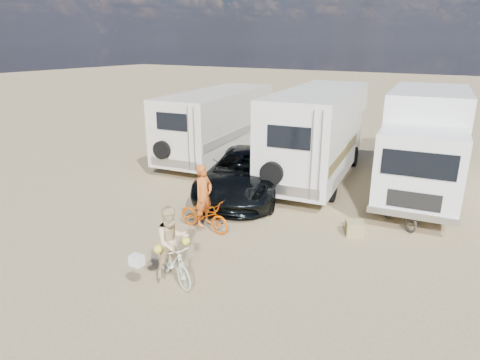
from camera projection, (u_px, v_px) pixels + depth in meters
The scene contains 12 objects.
ground at pixel (232, 242), 11.61m from camera, with size 140.00×140.00×0.00m, color tan.
rv_main at pixel (318, 135), 16.50m from camera, with size 2.54×7.88×3.55m, color white, non-canonical shape.
rv_left at pixel (217, 125), 19.51m from camera, with size 2.52×7.58×3.14m, color white, non-canonical shape.
box_truck at pixel (423, 145), 14.68m from camera, with size 2.61×7.45×3.67m, color white, non-canonical shape.
dark_suv at pixel (246, 173), 15.02m from camera, with size 2.66×5.77×1.60m, color black.
bike_man at pixel (204, 215), 12.23m from camera, with size 0.61×1.74×0.91m, color #C84800.
bike_woman at pixel (173, 261), 9.57m from camera, with size 0.47×1.67×1.01m, color beige.
rider_man at pixel (204, 201), 12.08m from camera, with size 0.66×0.43×1.81m, color #C5571C.
rider_woman at pixel (172, 248), 9.47m from camera, with size 0.81×0.63×1.67m, color #D5B986.
bike_parked at pixel (399, 212), 12.55m from camera, with size 0.57×1.63×0.86m, color #2A2C29.
cooler at pixel (240, 194), 14.63m from camera, with size 0.51×0.37×0.41m, color #255C7B.
crate at pixel (355, 228), 12.01m from camera, with size 0.50×0.50×0.40m, color #918251.
Camera 1 is at (5.63, -8.84, 5.30)m, focal length 31.24 mm.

